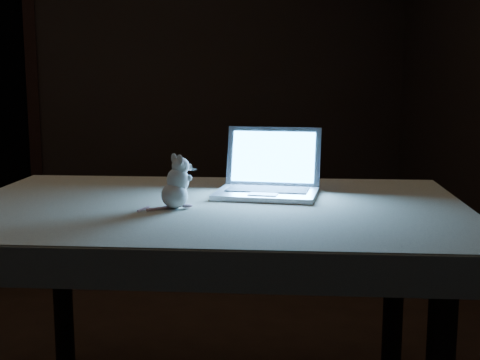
{
  "coord_description": "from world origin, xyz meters",
  "views": [
    {
      "loc": [
        -0.21,
        -2.31,
        1.11
      ],
      "look_at": [
        0.2,
        -0.53,
        0.81
      ],
      "focal_mm": 48.0,
      "sensor_mm": 36.0,
      "label": 1
    }
  ],
  "objects": [
    {
      "name": "tablecloth",
      "position": [
        0.11,
        -0.53,
        0.7
      ],
      "size": [
        1.63,
        1.24,
        0.09
      ],
      "primitive_type": null,
      "rotation": [
        0.0,
        0.0,
        -0.2
      ],
      "color": "beige",
      "rests_on": "table"
    },
    {
      "name": "table",
      "position": [
        0.12,
        -0.52,
        0.37
      ],
      "size": [
        1.57,
        1.25,
        0.73
      ],
      "primitive_type": null,
      "rotation": [
        0.0,
        0.0,
        -0.31
      ],
      "color": "black",
      "rests_on": "floor"
    },
    {
      "name": "back_wall",
      "position": [
        0.0,
        2.5,
        1.3
      ],
      "size": [
        4.5,
        0.04,
        2.6
      ],
      "primitive_type": "cube",
      "color": "black",
      "rests_on": "ground"
    },
    {
      "name": "laptop",
      "position": [
        0.3,
        -0.44,
        0.85
      ],
      "size": [
        0.39,
        0.37,
        0.21
      ],
      "primitive_type": null,
      "rotation": [
        0.0,
        0.0,
        -0.43
      ],
      "color": "silver",
      "rests_on": "tablecloth"
    },
    {
      "name": "plush_mouse",
      "position": [
        0.01,
        -0.55,
        0.82
      ],
      "size": [
        0.12,
        0.12,
        0.15
      ],
      "primitive_type": null,
      "rotation": [
        0.0,
        0.0,
        -0.07
      ],
      "color": "white",
      "rests_on": "tablecloth"
    }
  ]
}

